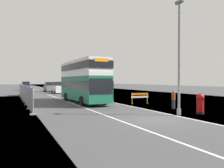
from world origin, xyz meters
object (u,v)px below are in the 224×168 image
object	(u,v)px
double_decker_bus	(83,81)
car_oncoming_near	(58,88)
car_receding_far	(26,86)
pedestrian_at_kerb	(173,100)
red_pillar_postbox	(200,103)
car_receding_mid	(49,87)
lamppost_foreground	(179,61)
roadworks_barrier	(140,97)

from	to	relation	value
double_decker_bus	car_oncoming_near	size ratio (longest dim) A/B	2.37
car_receding_far	pedestrian_at_kerb	world-z (taller)	car_receding_far
red_pillar_postbox	car_oncoming_near	size ratio (longest dim) A/B	0.35
car_oncoming_near	car_receding_far	bearing A→B (deg)	106.37
red_pillar_postbox	car_receding_mid	world-z (taller)	car_receding_mid
red_pillar_postbox	car_receding_far	world-z (taller)	car_receding_far
car_receding_far	pedestrian_at_kerb	bearing A→B (deg)	-77.91
lamppost_foreground	double_decker_bus	bearing A→B (deg)	106.44
double_decker_bus	pedestrian_at_kerb	bearing A→B (deg)	-57.64
double_decker_bus	red_pillar_postbox	world-z (taller)	double_decker_bus
double_decker_bus	car_receding_far	size ratio (longest dim) A/B	2.58
lamppost_foreground	car_oncoming_near	bearing A→B (deg)	94.58
roadworks_barrier	pedestrian_at_kerb	world-z (taller)	pedestrian_at_kerb
pedestrian_at_kerb	car_receding_far	bearing A→B (deg)	102.09
roadworks_barrier	pedestrian_at_kerb	distance (m)	4.63
car_receding_far	double_decker_bus	bearing A→B (deg)	-83.74
car_oncoming_near	car_receding_mid	distance (m)	7.36
lamppost_foreground	car_receding_mid	size ratio (longest dim) A/B	1.97
roadworks_barrier	car_oncoming_near	xyz separation A→B (m)	(-4.04, 22.86, 0.31)
car_receding_far	car_oncoming_near	bearing A→B (deg)	-73.63
lamppost_foreground	pedestrian_at_kerb	world-z (taller)	lamppost_foreground
car_oncoming_near	car_receding_mid	bearing A→B (deg)	93.84
car_oncoming_near	double_decker_bus	bearing A→B (deg)	-93.11
red_pillar_postbox	car_receding_far	xyz separation A→B (m)	(-9.24, 47.20, 0.20)
pedestrian_at_kerb	car_oncoming_near	bearing A→B (deg)	99.43
pedestrian_at_kerb	lamppost_foreground	bearing A→B (deg)	-126.70
double_decker_bus	pedestrian_at_kerb	xyz separation A→B (m)	(5.57, -8.80, -1.72)
car_oncoming_near	car_receding_far	world-z (taller)	car_oncoming_near
double_decker_bus	roadworks_barrier	xyz separation A→B (m)	(5.05, -4.19, -1.77)
double_decker_bus	pedestrian_at_kerb	world-z (taller)	double_decker_bus
roadworks_barrier	car_receding_mid	size ratio (longest dim) A/B	0.47
red_pillar_postbox	car_receding_mid	size ratio (longest dim) A/B	0.37
double_decker_bus	roadworks_barrier	world-z (taller)	double_decker_bus
car_receding_mid	car_receding_far	xyz separation A→B (m)	(-4.39, 9.29, 0.03)
red_pillar_postbox	double_decker_bus	bearing A→B (deg)	114.29
car_receding_far	roadworks_barrier	bearing A→B (deg)	-77.26
double_decker_bus	car_receding_mid	size ratio (longest dim) A/B	2.47
double_decker_bus	lamppost_foreground	size ratio (longest dim) A/B	1.26
red_pillar_postbox	roadworks_barrier	world-z (taller)	red_pillar_postbox
red_pillar_postbox	pedestrian_at_kerb	xyz separation A→B (m)	(0.21, 3.10, -0.03)
car_oncoming_near	car_receding_far	distance (m)	17.34
red_pillar_postbox	car_oncoming_near	distance (m)	30.87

